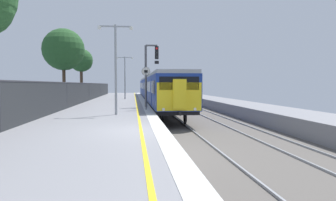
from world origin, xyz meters
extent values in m
cube|color=gray|center=(-2.50, 0.00, -0.50)|extent=(6.40, 110.00, 1.00)
cube|color=silver|center=(0.40, 0.00, 0.01)|extent=(0.60, 110.00, 0.01)
cube|color=yellow|center=(-0.35, 0.00, 0.01)|extent=(0.12, 110.00, 0.01)
cube|color=#56514C|center=(6.20, 0.00, -1.10)|extent=(11.00, 110.00, 0.20)
cube|color=gray|center=(1.38, 0.00, -0.96)|extent=(0.07, 110.00, 0.08)
cube|color=gray|center=(2.82, 0.00, -0.96)|extent=(0.07, 110.00, 0.08)
cube|color=gray|center=(5.38, 0.00, -0.96)|extent=(0.07, 110.00, 0.08)
cube|color=gray|center=(6.82, 0.00, -0.96)|extent=(0.07, 110.00, 0.08)
cube|color=navy|center=(2.10, 16.78, 1.27)|extent=(2.80, 20.25, 2.30)
cube|color=black|center=(2.10, 16.78, -0.01)|extent=(2.64, 19.65, 0.25)
cube|color=#93999E|center=(2.10, 16.78, 2.54)|extent=(2.68, 20.25, 0.24)
cube|color=black|center=(0.69, 16.78, 1.57)|extent=(0.02, 18.65, 0.84)
cube|color=#1D3A98|center=(0.69, 11.72, 1.17)|extent=(0.03, 1.10, 1.90)
cube|color=#1D3A98|center=(0.69, 21.84, 1.17)|extent=(0.03, 1.10, 1.90)
cylinder|color=black|center=(1.32, 9.25, -0.50)|extent=(0.12, 0.84, 0.84)
cylinder|color=black|center=(2.88, 9.25, -0.50)|extent=(0.12, 0.84, 0.84)
cylinder|color=black|center=(1.32, 24.30, -0.50)|extent=(0.12, 0.84, 0.84)
cylinder|color=black|center=(2.88, 24.30, -0.50)|extent=(0.12, 0.84, 0.84)
cube|color=navy|center=(2.10, 37.63, 1.27)|extent=(2.80, 20.25, 2.30)
cube|color=black|center=(2.10, 37.63, -0.01)|extent=(2.64, 19.65, 0.25)
cube|color=#93999E|center=(2.10, 37.63, 2.54)|extent=(2.68, 20.25, 0.24)
cube|color=black|center=(0.69, 37.63, 1.57)|extent=(0.02, 18.65, 0.84)
cube|color=#1D3A98|center=(0.69, 32.56, 1.17)|extent=(0.03, 1.10, 1.90)
cube|color=#1D3A98|center=(0.69, 42.69, 1.17)|extent=(0.03, 1.10, 1.90)
cylinder|color=black|center=(1.32, 30.10, -0.50)|extent=(0.12, 0.84, 0.84)
cylinder|color=black|center=(2.88, 30.10, -0.50)|extent=(0.12, 0.84, 0.84)
cylinder|color=black|center=(1.32, 45.15, -0.50)|extent=(0.12, 0.84, 0.84)
cylinder|color=black|center=(2.88, 45.15, -0.50)|extent=(0.12, 0.84, 0.84)
cube|color=yellow|center=(2.10, 6.69, 1.02)|extent=(2.70, 0.10, 1.70)
cube|color=black|center=(2.10, 6.68, 1.82)|extent=(2.40, 0.08, 0.80)
cube|color=yellow|center=(2.10, 6.55, 1.17)|extent=(0.80, 0.24, 1.80)
cylinder|color=white|center=(1.15, 6.63, 0.27)|extent=(0.18, 0.06, 0.18)
cylinder|color=white|center=(3.05, 6.63, 0.27)|extent=(0.18, 0.06, 0.18)
cylinder|color=black|center=(2.10, 6.40, 0.02)|extent=(0.20, 0.35, 0.20)
cube|color=black|center=(2.10, 37.63, 2.79)|extent=(0.60, 0.90, 0.20)
cylinder|color=#47474C|center=(0.35, 12.72, 2.38)|extent=(0.18, 0.18, 4.77)
cube|color=#47474C|center=(0.80, 12.72, 4.77)|extent=(0.90, 0.12, 0.12)
cube|color=black|center=(1.20, 12.72, 4.22)|extent=(0.28, 0.20, 1.00)
cylinder|color=red|center=(1.20, 12.60, 4.54)|extent=(0.16, 0.04, 0.16)
cylinder|color=black|center=(1.20, 12.60, 4.22)|extent=(0.16, 0.04, 0.16)
cylinder|color=black|center=(1.20, 12.60, 3.90)|extent=(0.16, 0.04, 0.16)
cube|color=black|center=(1.20, 12.72, 3.47)|extent=(0.32, 0.16, 0.24)
cylinder|color=#59595B|center=(0.25, 9.97, 1.30)|extent=(0.08, 0.08, 2.59)
cylinder|color=black|center=(0.25, 9.97, 2.65)|extent=(0.59, 0.02, 0.59)
cylinder|color=silver|center=(0.25, 9.96, 2.65)|extent=(0.56, 0.02, 0.56)
cube|color=black|center=(0.25, 9.95, 2.65)|extent=(0.24, 0.01, 0.18)
cylinder|color=#93999E|center=(-1.63, 6.50, 2.58)|extent=(0.14, 0.14, 5.17)
cube|color=#93999E|center=(-1.18, 6.50, 5.07)|extent=(0.90, 0.08, 0.08)
cylinder|color=silver|center=(-0.73, 6.50, 4.99)|extent=(0.20, 0.20, 0.18)
cube|color=#93999E|center=(-2.08, 6.50, 5.07)|extent=(0.90, 0.08, 0.08)
cylinder|color=silver|center=(-2.53, 6.50, 4.99)|extent=(0.20, 0.20, 0.18)
cylinder|color=#93999E|center=(-1.63, 26.99, 2.56)|extent=(0.14, 0.14, 5.13)
cube|color=#93999E|center=(-1.18, 26.99, 5.03)|extent=(0.90, 0.08, 0.08)
cylinder|color=silver|center=(-0.73, 26.99, 4.95)|extent=(0.20, 0.20, 0.18)
cube|color=#93999E|center=(-2.08, 26.99, 5.03)|extent=(0.90, 0.08, 0.08)
cylinder|color=silver|center=(-2.53, 26.99, 4.95)|extent=(0.20, 0.20, 0.18)
cube|color=#282B2D|center=(-5.45, 0.00, 0.94)|extent=(0.03, 99.00, 1.89)
cylinder|color=#38383D|center=(-5.45, 0.00, 0.94)|extent=(0.07, 0.07, 1.89)
cylinder|color=#38383D|center=(-5.45, 11.69, 0.94)|extent=(0.07, 0.07, 1.89)
cylinder|color=#38383D|center=(-5.45, 23.38, 0.94)|extent=(0.07, 0.07, 1.89)
cylinder|color=#38383D|center=(-5.45, 35.06, 0.94)|extent=(0.07, 0.07, 1.89)
cylinder|color=#38383D|center=(-5.45, 46.75, 0.94)|extent=(0.07, 0.07, 1.89)
cylinder|color=#473323|center=(-7.73, 21.72, 2.09)|extent=(0.33, 0.33, 4.17)
sphere|color=#234C23|center=(-7.73, 21.72, 5.35)|extent=(4.28, 4.28, 4.28)
sphere|color=#234C23|center=(-7.41, 21.64, 4.81)|extent=(2.98, 2.98, 2.98)
cylinder|color=#473323|center=(-8.22, 35.94, 2.19)|extent=(0.43, 0.43, 4.38)
sphere|color=#234C23|center=(-8.22, 35.94, 5.31)|extent=(3.39, 3.39, 3.39)
sphere|color=#234C23|center=(-7.72, 36.07, 4.89)|extent=(2.12, 2.12, 2.12)
camera|label=1|loc=(-0.64, -12.09, 1.75)|focal=34.00mm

